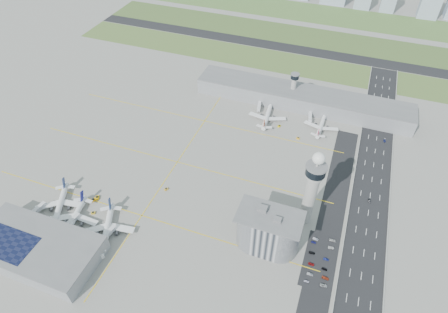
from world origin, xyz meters
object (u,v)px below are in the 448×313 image
(airplane_far_b, at_px, (322,123))
(car_lot_2, at_px, (311,264))
(car_lot_3, at_px, (312,253))
(jet_bridge_near_1, at_px, (65,229))
(control_tower, at_px, (312,186))
(jet_bridge_far_0, at_px, (260,103))
(jet_bridge_near_2, at_px, (101,242))
(tug_4, at_px, (279,126))
(car_lot_5, at_px, (316,239))
(car_lot_9, at_px, (326,259))
(jet_bridge_far_1, at_px, (310,114))
(car_lot_8, at_px, (324,269))
(tug_3, at_px, (166,189))
(car_hw_2, at_px, (385,141))
(airplane_near_c, at_px, (106,228))
(car_lot_11, at_px, (332,240))
(car_lot_4, at_px, (314,242))
(car_lot_7, at_px, (325,278))
(tug_1, at_px, (97,198))
(car_lot_10, at_px, (331,248))
(airplane_near_b, at_px, (72,218))
(car_hw_1, at_px, (369,201))
(tug_2, at_px, (93,213))
(admin_building, at_px, (268,231))
(car_lot_6, at_px, (324,285))
(car_hw_4, at_px, (373,100))
(secondary_tower, at_px, (294,86))
(tug_5, at_px, (298,138))
(airplane_far_a, at_px, (268,113))
(car_lot_0, at_px, (306,281))
(tug_0, at_px, (93,200))
(jet_bridge_near_0, at_px, (30,217))

(airplane_far_b, relative_size, car_lot_2, 9.53)
(car_lot_3, bearing_deg, jet_bridge_near_1, 98.48)
(control_tower, relative_size, jet_bridge_far_0, 4.61)
(jet_bridge_near_2, bearing_deg, tug_4, -15.99)
(airplane_far_b, xyz_separation_m, car_lot_5, (17.43, -124.59, -4.66))
(jet_bridge_near_1, height_order, car_lot_9, jet_bridge_near_1)
(jet_bridge_near_2, bearing_deg, jet_bridge_far_1, -18.55)
(car_lot_8, bearing_deg, tug_3, 80.76)
(tug_3, xyz_separation_m, car_hw_2, (156.41, 119.68, -0.28))
(airplane_near_c, height_order, car_lot_11, airplane_near_c)
(car_lot_4, height_order, car_lot_7, car_lot_7)
(tug_1, bearing_deg, car_lot_10, 161.70)
(airplane_near_b, distance_m, car_lot_4, 169.45)
(car_lot_5, distance_m, car_hw_1, 57.92)
(jet_bridge_near_1, distance_m, car_lot_2, 170.04)
(airplane_near_b, bearing_deg, control_tower, 98.01)
(tug_4, bearing_deg, car_lot_9, 135.53)
(tug_2, distance_m, car_lot_8, 166.89)
(tug_3, bearing_deg, airplane_near_b, 79.39)
(admin_building, xyz_separation_m, car_lot_6, (41.47, -17.07, -14.69))
(tug_4, distance_m, car_lot_9, 141.24)
(car_hw_2, bearing_deg, airplane_near_b, -142.47)
(jet_bridge_far_1, distance_m, car_hw_4, 74.70)
(secondary_tower, xyz_separation_m, car_lot_11, (63.77, -153.74, -18.15))
(tug_3, relative_size, car_lot_7, 0.64)
(car_lot_7, xyz_separation_m, car_lot_8, (-1.57, 6.07, -0.02))
(car_lot_11, bearing_deg, tug_5, 20.04)
(car_lot_7, xyz_separation_m, car_hw_1, (21.00, 75.36, 0.02))
(car_lot_8, bearing_deg, car_lot_4, 32.13)
(secondary_tower, distance_m, tug_1, 209.25)
(jet_bridge_far_0, relative_size, car_lot_5, 3.65)
(tug_1, distance_m, tug_4, 171.82)
(car_lot_6, xyz_separation_m, car_lot_9, (-1.50, 19.07, -0.05))
(airplane_near_b, relative_size, tug_5, 15.38)
(airplane_near_b, relative_size, jet_bridge_far_1, 3.03)
(airplane_far_a, bearing_deg, car_lot_9, -155.48)
(airplane_near_b, distance_m, car_lot_0, 165.42)
(tug_2, bearing_deg, tug_0, 3.34)
(car_hw_2, bearing_deg, secondary_tower, 158.56)
(car_hw_4, bearing_deg, tug_2, -138.24)
(tug_0, xyz_separation_m, car_lot_6, (174.63, -8.84, -0.37))
(airplane_near_c, relative_size, car_lot_11, 10.08)
(control_tower, relative_size, jet_bridge_near_0, 4.61)
(jet_bridge_near_2, xyz_separation_m, tug_3, (18.41, 59.80, -2.02))
(jet_bridge_far_1, relative_size, car_lot_2, 3.53)
(jet_bridge_near_1, distance_m, car_lot_8, 178.30)
(airplane_near_c, distance_m, car_hw_2, 245.33)
(tug_0, bearing_deg, jet_bridge_near_0, -108.12)
(tug_5, relative_size, car_hw_1, 0.69)
(airplane_far_a, distance_m, jet_bridge_near_1, 200.77)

